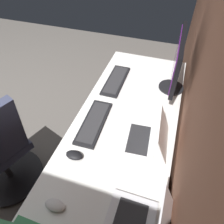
{
  "coord_description": "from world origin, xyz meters",
  "views": [
    {
      "loc": [
        1.14,
        1.87,
        1.82
      ],
      "look_at": [
        0.32,
        1.6,
        0.95
      ],
      "focal_mm": 33.98,
      "sensor_mm": 36.0,
      "label": 1
    }
  ],
  "objects": [
    {
      "name": "keyboard_main",
      "position": [
        0.25,
        1.45,
        0.74
      ],
      "size": [
        0.42,
        0.15,
        0.02
      ],
      "color": "black",
      "rests_on": "desk"
    },
    {
      "name": "desk",
      "position": [
        0.32,
        1.65,
        0.66
      ],
      "size": [
        2.09,
        0.69,
        0.73
      ],
      "color": "white",
      "rests_on": "ground"
    },
    {
      "name": "wall_back",
      "position": [
        0.0,
        2.07,
        1.3
      ],
      "size": [
        4.83,
        0.1,
        2.6
      ],
      "primitive_type": "cube",
      "color": "brown",
      "rests_on": "ground"
    },
    {
      "name": "mouse_main",
      "position": [
        0.54,
        1.44,
        0.75
      ],
      "size": [
        0.06,
        0.1,
        0.03
      ],
      "primitive_type": "ellipsoid",
      "color": "black",
      "rests_on": "desk"
    },
    {
      "name": "drawer_pedestal",
      "position": [
        0.54,
        1.68,
        0.35
      ],
      "size": [
        0.4,
        0.51,
        0.69
      ],
      "color": "white",
      "rests_on": "ground"
    },
    {
      "name": "mouse_spare",
      "position": [
        0.84,
        1.47,
        0.75
      ],
      "size": [
        0.06,
        0.1,
        0.03
      ],
      "primitive_type": "ellipsoid",
      "color": "silver",
      "rests_on": "desk"
    },
    {
      "name": "keyboard_spare",
      "position": [
        -0.25,
        1.45,
        0.74
      ],
      "size": [
        0.42,
        0.14,
        0.02
      ],
      "color": "black",
      "rests_on": "desk"
    },
    {
      "name": "laptop_left",
      "position": [
        0.3,
        1.83,
        0.78
      ],
      "size": [
        0.31,
        0.3,
        0.2
      ],
      "color": "white",
      "rests_on": "desk"
    },
    {
      "name": "monitor_primary",
      "position": [
        -0.3,
        1.91,
        0.98
      ],
      "size": [
        0.57,
        0.2,
        0.43
      ],
      "color": "black",
      "rests_on": "desk"
    }
  ]
}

